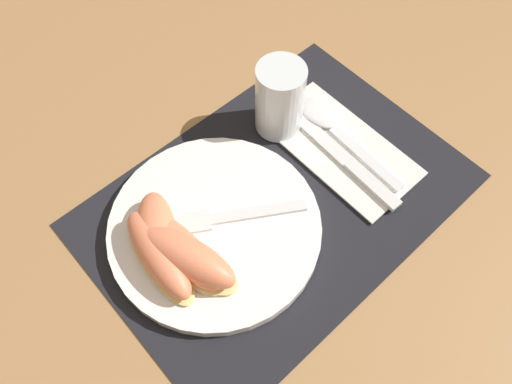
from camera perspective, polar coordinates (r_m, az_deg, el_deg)
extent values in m
plane|color=#A37547|center=(0.62, 2.38, -0.94)|extent=(3.00, 3.00, 0.00)
cube|color=black|center=(0.61, 2.39, -0.85)|extent=(0.45, 0.31, 0.00)
cylinder|color=white|center=(0.59, -4.71, -4.13)|extent=(0.25, 0.25, 0.02)
cylinder|color=silver|center=(0.64, 2.74, 10.57)|extent=(0.06, 0.06, 0.10)
cylinder|color=orange|center=(0.66, 2.61, 8.59)|extent=(0.05, 0.05, 0.03)
cube|color=white|center=(0.66, 9.84, 4.84)|extent=(0.11, 0.20, 0.00)
cube|color=silver|center=(0.63, 13.17, 0.86)|extent=(0.02, 0.08, 0.01)
cube|color=silver|center=(0.66, 6.79, 6.77)|extent=(0.02, 0.13, 0.01)
cube|color=silver|center=(0.65, 12.41, 3.84)|extent=(0.02, 0.12, 0.01)
ellipsoid|color=silver|center=(0.68, 6.96, 8.99)|extent=(0.04, 0.06, 0.01)
cube|color=silver|center=(0.58, 0.32, -2.31)|extent=(0.10, 0.07, 0.00)
cube|color=silver|center=(0.58, -8.59, -3.67)|extent=(0.07, 0.06, 0.00)
ellipsoid|color=#F4DB84|center=(0.58, -11.09, -5.07)|extent=(0.09, 0.11, 0.01)
ellipsoid|color=#F4845B|center=(0.57, -11.33, -4.47)|extent=(0.09, 0.11, 0.04)
ellipsoid|color=#F4DB84|center=(0.57, -10.83, -7.59)|extent=(0.06, 0.13, 0.01)
ellipsoid|color=#F4845B|center=(0.55, -11.08, -6.99)|extent=(0.05, 0.12, 0.04)
ellipsoid|color=#F4DB84|center=(0.56, -8.31, -7.11)|extent=(0.05, 0.13, 0.01)
ellipsoid|color=#F4845B|center=(0.55, -8.48, -6.58)|extent=(0.05, 0.12, 0.03)
ellipsoid|color=#F4DB84|center=(0.56, -7.62, -8.23)|extent=(0.08, 0.14, 0.01)
ellipsoid|color=#F4845B|center=(0.54, -7.83, -7.55)|extent=(0.08, 0.13, 0.04)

